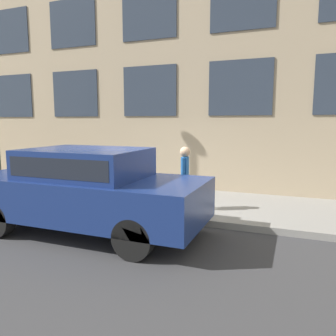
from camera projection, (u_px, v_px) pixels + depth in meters
ground_plane at (151, 220)px, 7.35m from camera, size 80.00×80.00×0.00m
sidewalk at (175, 202)px, 8.75m from camera, size 3.04×60.00×0.14m
fire_hydrant at (152, 192)px, 7.91m from camera, size 0.33×0.44×0.73m
person at (185, 172)px, 7.62m from camera, size 0.36×0.24×1.49m
parked_car_navy_near at (87, 187)px, 6.45m from camera, size 1.93×4.71×1.68m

